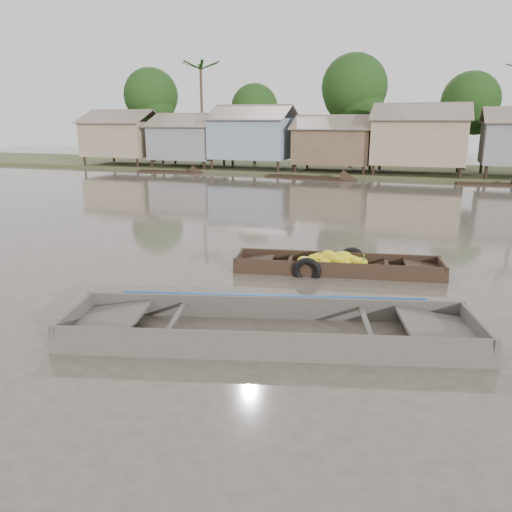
% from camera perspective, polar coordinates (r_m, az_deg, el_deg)
% --- Properties ---
extents(ground, '(120.00, 120.00, 0.00)m').
position_cam_1_polar(ground, '(11.59, 0.12, -5.83)').
color(ground, '#4C443A').
rests_on(ground, ground).
extents(riverbank, '(120.00, 12.47, 10.22)m').
position_cam_1_polar(riverbank, '(42.10, 19.00, 13.00)').
color(riverbank, '#384723').
rests_on(riverbank, ground).
extents(banana_boat, '(5.98, 2.40, 0.82)m').
position_cam_1_polar(banana_boat, '(14.39, 8.83, -1.08)').
color(banana_boat, black).
rests_on(banana_boat, ground).
extents(viewer_boat, '(8.37, 4.13, 0.65)m').
position_cam_1_polar(viewer_boat, '(10.04, 1.67, -8.84)').
color(viewer_boat, '#49443E').
rests_on(viewer_boat, ground).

